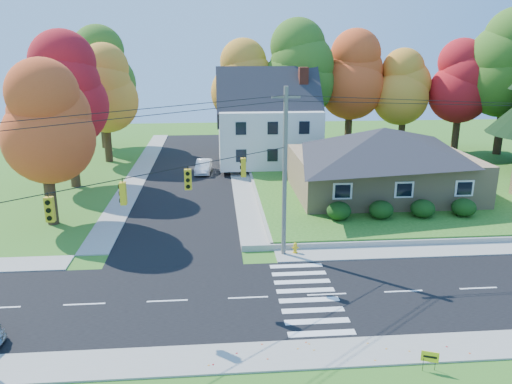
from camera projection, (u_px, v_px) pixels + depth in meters
ground at (327, 295)px, 25.25m from camera, size 120.00×120.00×0.00m
road_main at (327, 295)px, 25.25m from camera, size 90.00×8.00×0.02m
road_cross at (190, 173)px, 49.47m from camera, size 8.00×44.00×0.02m
sidewalk_north at (309, 255)px, 30.02m from camera, size 90.00×2.00×0.08m
sidewalk_south at (353, 352)px, 20.46m from camera, size 90.00×2.00×0.08m
lawn at (415, 179)px, 46.31m from camera, size 30.00×30.00×0.50m
ranch_house at (382, 160)px, 40.28m from camera, size 14.60×10.60×5.40m
colonial_house at (269, 123)px, 50.74m from camera, size 10.40×8.40×9.60m
hedge_row at (402, 209)px, 34.91m from camera, size 10.70×1.70×1.27m
traffic_infrastructure at (322, 190)px, 25.09m from camera, size 38.10×10.66×10.00m
tree_lot_0 at (245, 82)px, 55.27m from camera, size 6.72×6.72×12.51m
tree_lot_1 at (300, 70)px, 54.43m from camera, size 7.84×7.84×14.60m
tree_lot_2 at (351, 75)px, 56.05m from camera, size 7.28×7.28×13.56m
tree_lot_3 at (405, 87)px, 55.94m from camera, size 6.16×6.16×11.47m
tree_lot_4 at (462, 82)px, 55.28m from camera, size 6.72×6.72×12.51m
tree_lot_5 at (509, 64)px, 53.14m from camera, size 8.40×8.40×15.64m
tree_west_0 at (42, 123)px, 33.35m from camera, size 6.16×6.16×11.47m
tree_west_1 at (66, 91)px, 42.46m from camera, size 7.28×7.28×13.56m
tree_west_2 at (103, 89)px, 52.29m from camera, size 6.72×6.72×12.51m
tree_west_3 at (99, 72)px, 59.41m from camera, size 7.84×7.84×14.60m
white_car at (204, 166)px, 49.28m from camera, size 1.74×4.07×1.30m
fire_hydrant at (295, 248)px, 30.14m from camera, size 0.41×0.32×0.72m
yard_sign at (430, 357)px, 19.19m from camera, size 0.63×0.27×0.83m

